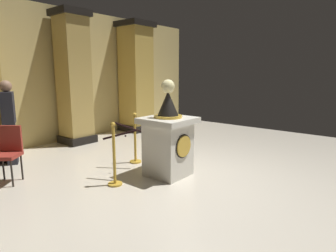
% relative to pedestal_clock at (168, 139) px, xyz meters
% --- Properties ---
extents(ground_plane, '(10.06, 10.06, 0.00)m').
position_rel_pedestal_clock_xyz_m(ground_plane, '(0.35, -0.31, -0.66)').
color(ground_plane, beige).
extents(back_wall, '(10.06, 0.16, 3.50)m').
position_rel_pedestal_clock_xyz_m(back_wall, '(0.35, 3.97, 1.09)').
color(back_wall, tan).
rests_on(back_wall, ground_plane).
extents(pedestal_clock, '(0.84, 0.84, 1.73)m').
position_rel_pedestal_clock_xyz_m(pedestal_clock, '(0.00, 0.00, 0.00)').
color(pedestal_clock, silver).
rests_on(pedestal_clock, ground_plane).
extents(stanchion_near, '(0.24, 0.24, 1.04)m').
position_rel_pedestal_clock_xyz_m(stanchion_near, '(0.13, 0.99, -0.30)').
color(stanchion_near, gold).
rests_on(stanchion_near, ground_plane).
extents(stanchion_far, '(0.24, 0.24, 1.06)m').
position_rel_pedestal_clock_xyz_m(stanchion_far, '(-0.93, 0.38, -0.29)').
color(stanchion_far, gold).
rests_on(stanchion_far, ground_plane).
extents(velvet_rope, '(0.87, 0.87, 0.22)m').
position_rel_pedestal_clock_xyz_m(velvet_rope, '(-0.40, 0.69, 0.13)').
color(velvet_rope, black).
extents(column_right, '(0.95, 0.95, 3.36)m').
position_rel_pedestal_clock_xyz_m(column_right, '(2.57, 3.43, 1.01)').
color(column_right, black).
rests_on(column_right, ground_plane).
extents(column_centre_rear, '(0.79, 0.79, 3.36)m').
position_rel_pedestal_clock_xyz_m(column_centre_rear, '(0.35, 3.43, 1.01)').
color(column_centre_rear, black).
rests_on(column_centre_rear, ground_plane).
extents(bystander_guest, '(0.36, 0.42, 1.69)m').
position_rel_pedestal_clock_xyz_m(bystander_guest, '(-1.52, 2.88, 0.24)').
color(bystander_guest, '#26262D').
rests_on(bystander_guest, ground_plane).
extents(cafe_chair_red, '(0.56, 0.56, 0.96)m').
position_rel_pedestal_clock_xyz_m(cafe_chair_red, '(-1.97, 1.88, -0.09)').
color(cafe_chair_red, black).
rests_on(cafe_chair_red, ground_plane).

